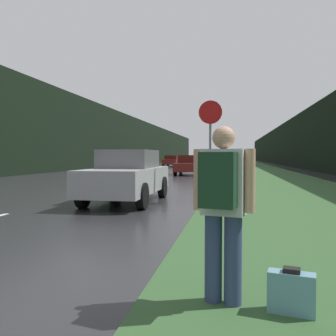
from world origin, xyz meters
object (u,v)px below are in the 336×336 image
object	(u,v)px
car_passing_near	(127,176)
car_passing_far	(189,165)
hitchhiker_with_backpack	(222,203)
stop_sign	(210,140)
car_oncoming	(172,161)
suitcase	(291,293)

from	to	relation	value
car_passing_near	car_passing_far	bearing A→B (deg)	-90.00
car_passing_far	hitchhiker_with_backpack	bearing A→B (deg)	97.60
stop_sign	car_oncoming	distance (m)	33.95
hitchhiker_with_backpack	suitcase	bearing A→B (deg)	4.08
suitcase	car_passing_near	world-z (taller)	car_passing_near
stop_sign	hitchhiker_with_backpack	distance (m)	7.36
hitchhiker_with_backpack	suitcase	world-z (taller)	hitchhiker_with_backpack
stop_sign	suitcase	world-z (taller)	stop_sign
suitcase	car_passing_near	size ratio (longest dim) A/B	0.10
hitchhiker_with_backpack	car_passing_near	world-z (taller)	hitchhiker_with_backpack
suitcase	car_passing_near	bearing A→B (deg)	129.52
stop_sign	car_passing_far	world-z (taller)	stop_sign
car_passing_far	car_passing_near	bearing A→B (deg)	90.00
car_passing_near	stop_sign	bearing A→B (deg)	-170.50
car_passing_near	car_passing_far	size ratio (longest dim) A/B	1.01
stop_sign	car_passing_far	xyz separation A→B (m)	(-2.41, 14.98, -1.14)
hitchhiker_with_backpack	car_oncoming	distance (m)	41.19
stop_sign	car_passing_near	xyz separation A→B (m)	(-2.41, -0.40, -1.06)
car_oncoming	car_passing_far	bearing A→B (deg)	-76.56
hitchhiker_with_backpack	car_oncoming	world-z (taller)	hitchhiker_with_backpack
suitcase	car_passing_far	size ratio (longest dim) A/B	0.10
stop_sign	car_passing_near	distance (m)	2.67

